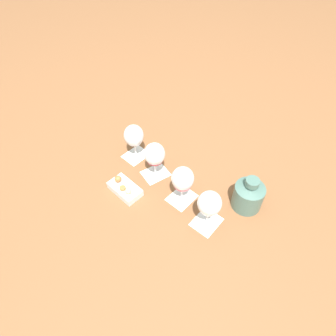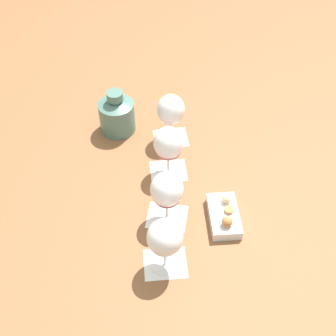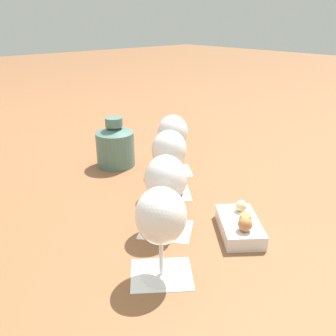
{
  "view_description": "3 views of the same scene",
  "coord_description": "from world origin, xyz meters",
  "px_view_note": "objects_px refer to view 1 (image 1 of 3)",
  "views": [
    {
      "loc": [
        -0.8,
        -0.08,
        1.0
      ],
      "look_at": [
        0.0,
        0.0,
        0.11
      ],
      "focal_mm": 32.0,
      "sensor_mm": 36.0,
      "label": 1
    },
    {
      "loc": [
        0.53,
        0.57,
        0.98
      ],
      "look_at": [
        0.0,
        0.0,
        0.11
      ],
      "focal_mm": 45.0,
      "sensor_mm": 36.0,
      "label": 2
    },
    {
      "loc": [
        0.5,
        0.56,
        0.43
      ],
      "look_at": [
        0.0,
        0.0,
        0.11
      ],
      "focal_mm": 38.0,
      "sensor_mm": 36.0,
      "label": 3
    }
  ],
  "objects_px": {
    "wine_glass_0": "(209,205)",
    "wine_glass_2": "(155,155)",
    "snack_dish": "(125,188)",
    "ceramic_vase": "(248,195)",
    "wine_glass_1": "(183,180)",
    "wine_glass_3": "(134,137)"
  },
  "relations": [
    {
      "from": "wine_glass_2",
      "to": "wine_glass_0",
      "type": "bearing_deg",
      "value": -134.98
    },
    {
      "from": "wine_glass_1",
      "to": "wine_glass_3",
      "type": "relative_size",
      "value": 1.0
    },
    {
      "from": "wine_glass_0",
      "to": "wine_glass_3",
      "type": "distance_m",
      "value": 0.47
    },
    {
      "from": "wine_glass_1",
      "to": "wine_glass_2",
      "type": "distance_m",
      "value": 0.17
    },
    {
      "from": "wine_glass_0",
      "to": "snack_dish",
      "type": "relative_size",
      "value": 1.07
    },
    {
      "from": "wine_glass_1",
      "to": "wine_glass_3",
      "type": "height_order",
      "value": "same"
    },
    {
      "from": "wine_glass_0",
      "to": "wine_glass_2",
      "type": "relative_size",
      "value": 1.0
    },
    {
      "from": "wine_glass_0",
      "to": "ceramic_vase",
      "type": "bearing_deg",
      "value": -57.83
    },
    {
      "from": "ceramic_vase",
      "to": "snack_dish",
      "type": "relative_size",
      "value": 0.95
    },
    {
      "from": "wine_glass_3",
      "to": "ceramic_vase",
      "type": "xyz_separation_m",
      "value": [
        -0.23,
        -0.49,
        -0.05
      ]
    },
    {
      "from": "wine_glass_1",
      "to": "ceramic_vase",
      "type": "xyz_separation_m",
      "value": [
        -0.01,
        -0.26,
        -0.05
      ]
    },
    {
      "from": "wine_glass_1",
      "to": "ceramic_vase",
      "type": "distance_m",
      "value": 0.26
    },
    {
      "from": "ceramic_vase",
      "to": "wine_glass_3",
      "type": "bearing_deg",
      "value": 64.53
    },
    {
      "from": "wine_glass_0",
      "to": "snack_dish",
      "type": "distance_m",
      "value": 0.37
    },
    {
      "from": "wine_glass_0",
      "to": "wine_glass_2",
      "type": "xyz_separation_m",
      "value": [
        0.23,
        0.23,
        0.0
      ]
    },
    {
      "from": "ceramic_vase",
      "to": "wine_glass_1",
      "type": "bearing_deg",
      "value": 88.16
    },
    {
      "from": "wine_glass_0",
      "to": "wine_glass_3",
      "type": "bearing_deg",
      "value": 45.16
    },
    {
      "from": "wine_glass_3",
      "to": "snack_dish",
      "type": "height_order",
      "value": "wine_glass_3"
    },
    {
      "from": "snack_dish",
      "to": "wine_glass_3",
      "type": "bearing_deg",
      "value": -2.48
    },
    {
      "from": "wine_glass_0",
      "to": "ceramic_vase",
      "type": "xyz_separation_m",
      "value": [
        0.1,
        -0.16,
        -0.05
      ]
    },
    {
      "from": "wine_glass_3",
      "to": "ceramic_vase",
      "type": "distance_m",
      "value": 0.54
    },
    {
      "from": "wine_glass_2",
      "to": "wine_glass_3",
      "type": "relative_size",
      "value": 1.0
    }
  ]
}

